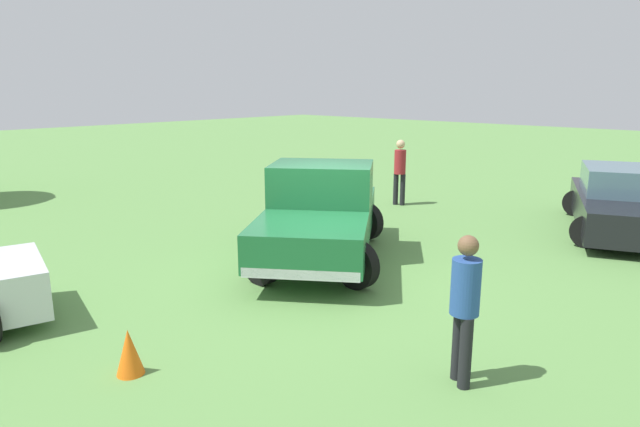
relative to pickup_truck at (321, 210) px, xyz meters
name	(u,v)px	position (x,y,z in m)	size (l,w,h in m)	color
ground_plane	(325,276)	(0.80, -0.76, -0.94)	(80.00, 80.00, 0.00)	#5B8C47
pickup_truck	(321,210)	(0.00, 0.00, 0.00)	(4.25, 4.91, 1.82)	black
sedan_far	(621,203)	(3.72, 5.98, -0.25)	(3.44, 4.99, 1.48)	black
person_bystander	(400,168)	(-1.69, 5.06, 0.10)	(0.40, 0.40, 1.82)	black
person_visitor	(465,302)	(4.33, -2.37, 0.03)	(0.45, 0.45, 1.72)	black
traffic_cone	(129,352)	(1.43, -4.80, -0.67)	(0.32, 0.32, 0.55)	orange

